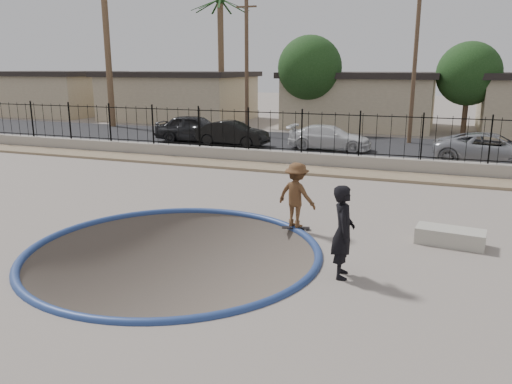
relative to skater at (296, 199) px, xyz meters
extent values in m
cube|color=slate|center=(-2.26, 10.40, -1.97)|extent=(120.00, 120.00, 2.20)
torus|color=navy|center=(-2.26, -2.60, -0.87)|extent=(7.04, 7.04, 0.20)
cube|color=#9A8064|center=(-2.26, 7.60, -0.81)|extent=(42.00, 1.60, 0.11)
cube|color=gray|center=(-2.26, 8.70, -0.57)|extent=(42.00, 0.45, 0.60)
cube|color=black|center=(-2.26, 8.70, -0.15)|extent=(40.00, 0.04, 0.03)
cube|color=black|center=(-2.26, 8.70, 1.43)|extent=(40.00, 0.04, 0.04)
cube|color=black|center=(-2.26, 15.40, -0.85)|extent=(90.00, 8.00, 0.04)
cube|color=tan|center=(-30.26, 24.90, 0.88)|extent=(10.00, 8.00, 3.50)
cube|color=black|center=(-30.26, 24.90, 2.83)|extent=(10.60, 8.60, 0.40)
cube|color=tan|center=(-17.26, 24.90, 0.88)|extent=(11.00, 8.00, 3.50)
cube|color=black|center=(-17.26, 24.90, 2.83)|extent=(11.60, 8.60, 0.40)
cube|color=tan|center=(-2.26, 24.90, 0.88)|extent=(10.00, 8.00, 3.50)
cube|color=black|center=(-2.26, 24.90, 2.83)|extent=(10.60, 8.60, 0.40)
cylinder|color=brown|center=(-19.26, 18.40, 4.63)|extent=(0.44, 0.44, 11.00)
cylinder|color=brown|center=(-12.26, 22.40, 3.63)|extent=(0.44, 0.44, 9.00)
sphere|color=#183B14|center=(-12.26, 22.40, 8.08)|extent=(0.70, 0.70, 0.70)
cylinder|color=#473323|center=(-8.26, 17.40, 3.63)|extent=(0.24, 0.24, 9.00)
cube|color=#473323|center=(-8.26, 17.40, 6.93)|extent=(1.30, 0.10, 0.10)
cylinder|color=#473323|center=(1.74, 17.40, 3.88)|extent=(0.24, 0.24, 9.50)
cylinder|color=#473323|center=(-5.26, 21.40, 0.63)|extent=(0.34, 0.34, 3.00)
sphere|color=#143311|center=(-5.26, 21.40, 3.33)|extent=(4.32, 4.32, 4.32)
cylinder|color=#473323|center=(4.74, 22.40, 0.51)|extent=(0.34, 0.34, 2.75)
sphere|color=#143311|center=(4.74, 22.40, 2.98)|extent=(3.96, 3.96, 3.96)
imported|color=brown|center=(0.00, 0.00, 0.00)|extent=(1.26, 0.96, 1.73)
cube|color=black|center=(0.00, 0.00, -0.81)|extent=(0.77, 0.38, 0.02)
cylinder|color=silver|center=(-0.22, -0.13, -0.84)|extent=(0.05, 0.04, 0.05)
cylinder|color=silver|center=(-0.26, 0.00, -0.84)|extent=(0.05, 0.04, 0.05)
cylinder|color=silver|center=(0.26, 0.00, -0.84)|extent=(0.05, 0.04, 0.05)
cylinder|color=silver|center=(0.22, 0.13, -0.84)|extent=(0.05, 0.04, 0.05)
imported|color=black|center=(1.74, -2.63, 0.11)|extent=(0.59, 0.79, 1.95)
cube|color=#A9A596|center=(3.87, 0.22, -0.67)|extent=(1.67, 0.87, 0.40)
imported|color=black|center=(-9.88, 13.40, -0.04)|extent=(4.76, 2.24, 1.57)
imported|color=black|center=(-7.37, 12.93, -0.16)|extent=(4.09, 1.56, 1.33)
imported|color=silver|center=(-2.03, 13.40, -0.20)|extent=(4.34, 1.77, 1.26)
imported|color=#97999F|center=(5.63, 11.80, -0.14)|extent=(5.15, 2.67, 1.39)
camera|label=1|loc=(3.46, -12.33, 3.38)|focal=35.00mm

